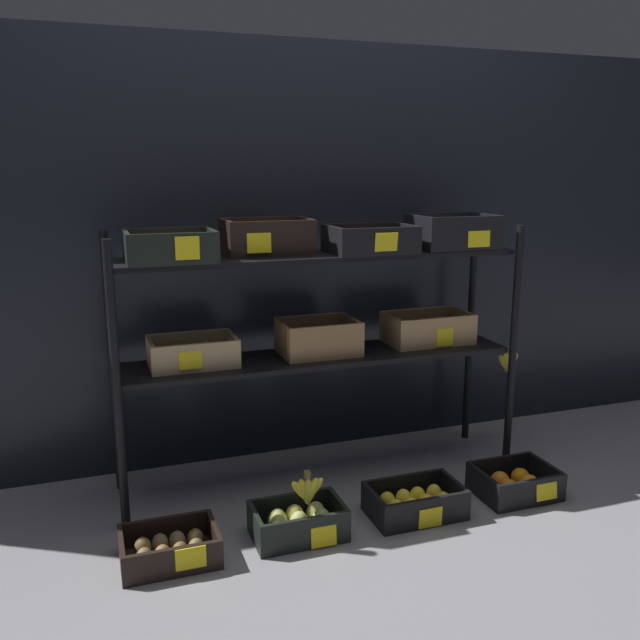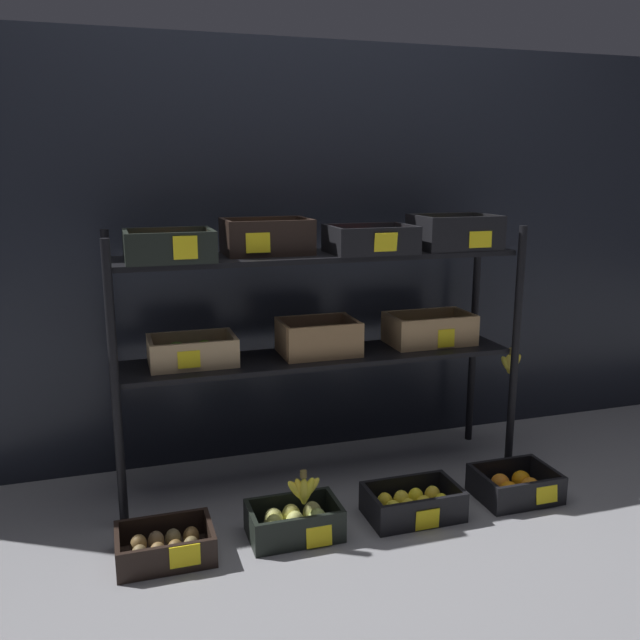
{
  "view_description": "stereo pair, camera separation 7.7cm",
  "coord_description": "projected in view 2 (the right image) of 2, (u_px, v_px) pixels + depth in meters",
  "views": [
    {
      "loc": [
        -0.86,
        -2.48,
        1.27
      ],
      "look_at": [
        0.0,
        0.0,
        0.67
      ],
      "focal_mm": 38.14,
      "sensor_mm": 36.0,
      "label": 1
    },
    {
      "loc": [
        -0.79,
        -2.5,
        1.27
      ],
      "look_at": [
        0.0,
        0.0,
        0.67
      ],
      "focal_mm": 38.14,
      "sensor_mm": 36.0,
      "label": 2
    }
  ],
  "objects": [
    {
      "name": "crate_ground_kiwi",
      "position": [
        165.0,
        546.0,
        2.24
      ],
      "size": [
        0.32,
        0.23,
        0.1
      ],
      "color": "black",
      "rests_on": "ground_plane"
    },
    {
      "name": "storefront_wall",
      "position": [
        295.0,
        254.0,
        2.98
      ],
      "size": [
        3.99,
        0.12,
        1.77
      ],
      "primitive_type": "cube",
      "color": "black",
      "rests_on": "ground_plane"
    },
    {
      "name": "ground_plane",
      "position": [
        320.0,
        476.0,
        2.84
      ],
      "size": [
        10.0,
        10.0,
        0.0
      ],
      "primitive_type": "plane",
      "color": "gray"
    },
    {
      "name": "crate_ground_pear",
      "position": [
        294.0,
        522.0,
        2.37
      ],
      "size": [
        0.32,
        0.21,
        0.12
      ],
      "color": "black",
      "rests_on": "ground_plane"
    },
    {
      "name": "crate_ground_orange",
      "position": [
        515.0,
        486.0,
        2.65
      ],
      "size": [
        0.3,
        0.24,
        0.11
      ],
      "color": "black",
      "rests_on": "ground_plane"
    },
    {
      "name": "crate_ground_lemon",
      "position": [
        413.0,
        504.0,
        2.51
      ],
      "size": [
        0.35,
        0.22,
        0.11
      ],
      "color": "black",
      "rests_on": "ground_plane"
    },
    {
      "name": "display_rack",
      "position": [
        325.0,
        299.0,
        2.68
      ],
      "size": [
        1.7,
        0.37,
        1.07
      ],
      "color": "black",
      "rests_on": "ground_plane"
    },
    {
      "name": "banana_bunch_loose",
      "position": [
        304.0,
        490.0,
        2.35
      ],
      "size": [
        0.14,
        0.04,
        0.13
      ],
      "color": "brown",
      "rests_on": "crate_ground_pear"
    }
  ]
}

